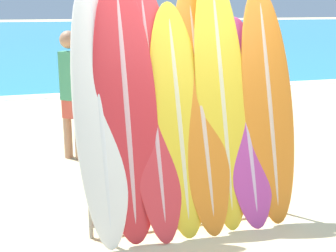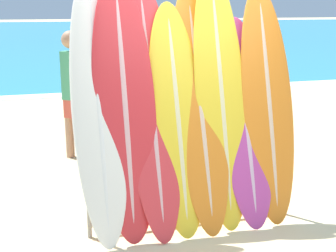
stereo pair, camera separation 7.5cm
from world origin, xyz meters
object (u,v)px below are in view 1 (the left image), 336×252
(surfboard_slot_5, at_px, (222,98))
(surfboard_slot_3, at_px, (178,118))
(surfboard_slot_2, at_px, (153,106))
(person_near_water, at_px, (71,91))
(surfboard_rack, at_px, (192,183))
(person_mid_beach, at_px, (122,86))
(surfboard_slot_7, at_px, (268,104))
(surfboard_slot_4, at_px, (201,109))
(surfboard_slot_0, at_px, (100,108))
(surfboard_slot_6, at_px, (246,121))
(surfboard_slot_1, at_px, (126,107))

(surfboard_slot_5, bearing_deg, surfboard_slot_3, -175.75)
(surfboard_slot_2, bearing_deg, person_near_water, 103.34)
(surfboard_rack, height_order, person_mid_beach, person_mid_beach)
(surfboard_slot_5, distance_m, person_near_water, 2.68)
(surfboard_slot_7, bearing_deg, surfboard_slot_2, 176.93)
(surfboard_slot_7, bearing_deg, surfboard_slot_4, 177.39)
(surfboard_slot_0, bearing_deg, surfboard_slot_3, -3.10)
(surfboard_slot_5, height_order, surfboard_slot_6, surfboard_slot_5)
(surfboard_rack, height_order, surfboard_slot_7, surfboard_slot_7)
(surfboard_rack, xyz_separation_m, surfboard_slot_4, (0.12, 0.11, 0.72))
(surfboard_slot_2, xyz_separation_m, surfboard_slot_6, (0.94, -0.08, -0.19))
(person_near_water, bearing_deg, surfboard_slot_2, -36.69)
(surfboard_slot_2, bearing_deg, surfboard_slot_7, -3.07)
(surfboard_slot_0, bearing_deg, person_mid_beach, 75.30)
(surfboard_slot_7, bearing_deg, surfboard_rack, -174.90)
(surfboard_slot_3, height_order, surfboard_slot_4, surfboard_slot_4)
(surfboard_slot_0, xyz_separation_m, surfboard_slot_6, (1.44, -0.06, -0.21))
(surfboard_slot_2, bearing_deg, surfboard_slot_3, -14.74)
(surfboard_slot_7, bearing_deg, person_near_water, 125.94)
(surfboard_slot_3, bearing_deg, person_mid_beach, 88.50)
(surfboard_slot_3, bearing_deg, surfboard_slot_6, -1.72)
(surfboard_slot_1, xyz_separation_m, surfboard_slot_2, (0.27, 0.04, -0.01))
(person_mid_beach, bearing_deg, surfboard_slot_5, -136.75)
(surfboard_slot_1, xyz_separation_m, person_mid_beach, (0.58, 3.15, -0.33))
(person_near_water, bearing_deg, surfboard_slot_5, -22.22)
(surfboard_slot_2, relative_size, surfboard_slot_4, 1.04)
(surfboard_slot_2, distance_m, surfboard_slot_7, 1.19)
(surfboard_slot_1, relative_size, surfboard_slot_5, 0.97)
(surfboard_rack, distance_m, surfboard_slot_7, 1.11)
(surfboard_rack, xyz_separation_m, surfboard_slot_6, (0.59, 0.05, 0.57))
(surfboard_slot_0, relative_size, surfboard_slot_4, 1.06)
(surfboard_slot_5, bearing_deg, surfboard_slot_4, -179.23)
(surfboard_rack, bearing_deg, surfboard_slot_1, 171.28)
(surfboard_slot_3, height_order, person_near_water, surfboard_slot_3)
(surfboard_rack, height_order, surfboard_slot_2, surfboard_slot_2)
(surfboard_slot_4, bearing_deg, surfboard_slot_0, 179.48)
(surfboard_slot_7, xyz_separation_m, person_mid_beach, (-0.86, 3.17, -0.28))
(surfboard_slot_3, distance_m, surfboard_slot_7, 0.95)
(surfboard_slot_0, relative_size, surfboard_slot_6, 1.21)
(surfboard_slot_6, xyz_separation_m, surfboard_slot_7, (0.25, 0.02, 0.15))
(surfboard_slot_4, distance_m, surfboard_slot_7, 0.71)
(surfboard_rack, bearing_deg, surfboard_slot_6, 5.30)
(surfboard_slot_5, height_order, person_near_water, surfboard_slot_5)
(surfboard_slot_1, bearing_deg, surfboard_slot_7, -0.79)
(surfboard_slot_5, xyz_separation_m, person_mid_beach, (-0.37, 3.13, -0.36))
(surfboard_slot_1, distance_m, person_mid_beach, 3.22)
(surfboard_rack, relative_size, person_near_water, 1.13)
(surfboard_slot_2, bearing_deg, surfboard_slot_0, -177.47)
(surfboard_slot_0, relative_size, surfboard_slot_2, 1.01)
(surfboard_slot_4, distance_m, person_mid_beach, 3.15)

